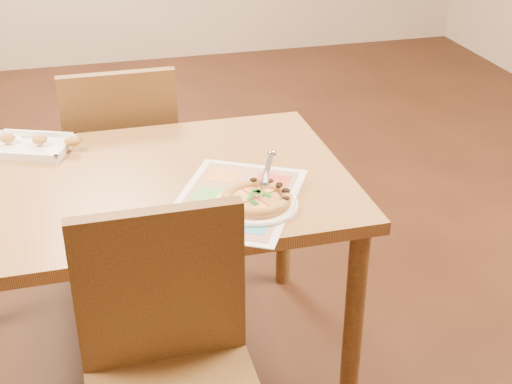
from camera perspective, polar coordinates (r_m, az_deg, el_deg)
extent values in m
plane|color=#33190E|center=(2.61, -8.31, -13.40)|extent=(7.00, 7.00, 0.00)
cube|color=#A17640|center=(2.21, -9.54, 0.35)|extent=(1.30, 0.85, 0.04)
cylinder|color=brown|center=(2.23, 7.81, -10.32)|extent=(0.06, 0.06, 0.68)
cylinder|color=brown|center=(2.79, 2.27, -1.36)|extent=(0.06, 0.06, 0.68)
cube|color=brown|center=(1.79, -7.64, -7.74)|extent=(0.42, 0.04, 0.45)
cube|color=brown|center=(2.95, -10.68, 2.18)|extent=(0.42, 0.42, 0.04)
cube|color=brown|center=(2.68, -10.72, 4.79)|extent=(0.42, 0.04, 0.45)
cylinder|color=white|center=(2.02, 0.00, -1.09)|extent=(0.24, 0.24, 0.01)
cylinder|color=#D08747|center=(2.02, 0.03, -0.73)|extent=(0.20, 0.20, 0.01)
cylinder|color=#E1C87A|center=(2.02, 0.03, -0.55)|extent=(0.16, 0.16, 0.01)
torus|color=#D08747|center=(2.02, 0.03, -0.53)|extent=(0.20, 0.20, 0.03)
cylinder|color=silver|center=(2.00, 0.65, 0.59)|extent=(0.04, 0.07, 0.08)
cube|color=silver|center=(2.04, 0.97, 1.84)|extent=(0.07, 0.12, 0.06)
cube|color=white|center=(2.50, -17.73, 3.44)|extent=(0.33, 0.28, 0.02)
cube|color=silver|center=(2.49, -17.77, 3.67)|extent=(0.14, 0.03, 0.00)
ellipsoid|color=#B48540|center=(2.51, -19.26, 4.11)|extent=(0.05, 0.04, 0.03)
ellipsoid|color=#B48540|center=(2.47, -16.92, 4.04)|extent=(0.05, 0.04, 0.03)
ellipsoid|color=#B48540|center=(2.43, -14.50, 3.95)|extent=(0.05, 0.04, 0.03)
cube|color=white|center=(2.07, -1.62, -0.57)|extent=(0.52, 0.57, 0.00)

